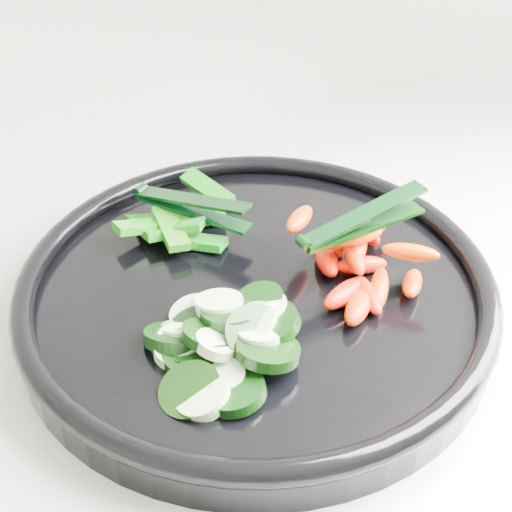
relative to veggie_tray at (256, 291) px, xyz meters
name	(u,v)px	position (x,y,z in m)	size (l,w,h in m)	color
counter	(427,508)	(0.26, 0.02, -0.48)	(2.02, 0.62, 0.93)	white
veggie_tray	(256,291)	(0.00, 0.00, 0.00)	(0.45, 0.45, 0.04)	black
cucumber_pile	(219,340)	(-0.05, -0.05, 0.01)	(0.13, 0.13, 0.04)	black
carrot_pile	(358,257)	(0.08, -0.02, 0.02)	(0.11, 0.13, 0.05)	#F03000
pepper_pile	(179,222)	(-0.03, 0.10, 0.01)	(0.12, 0.11, 0.04)	#186A0A
tong_carrot	(360,222)	(0.08, -0.02, 0.05)	(0.11, 0.03, 0.02)	black
tong_pepper	(189,204)	(-0.02, 0.10, 0.03)	(0.08, 0.10, 0.02)	black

